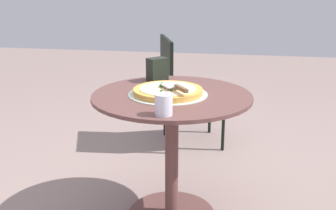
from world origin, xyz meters
TOP-DOWN VIEW (x-y plane):
  - patio_table at (0.00, 0.00)m, footprint 0.80×0.80m
  - pizza_on_tray at (0.02, 0.01)m, footprint 0.40×0.40m
  - pizza_server at (-0.03, 0.06)m, footprint 0.16×0.20m
  - drinking_cup at (-0.02, 0.33)m, footprint 0.08×0.08m
  - napkin_dispenser at (0.12, -0.26)m, footprint 0.12×0.13m
  - patio_chair_near at (0.08, -1.04)m, footprint 0.56×0.56m

SIDE VIEW (x-z plane):
  - patio_table at x=0.00m, z-range 0.14..0.83m
  - patio_chair_near at x=0.08m, z-range 0.08..0.90m
  - pizza_on_tray at x=0.02m, z-range 0.68..0.73m
  - drinking_cup at x=-0.02m, z-range 0.69..0.78m
  - pizza_server at x=-0.03m, z-range 0.74..0.76m
  - napkin_dispenser at x=0.12m, z-range 0.69..0.82m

